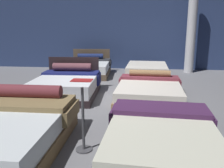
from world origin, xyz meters
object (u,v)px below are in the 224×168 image
(bed_1, at_px, (161,141))
(bed_3, at_px, (149,90))
(bed_4, at_px, (88,68))
(bed_5, at_px, (147,71))
(bed_2, at_px, (67,85))
(support_pillar, at_px, (191,29))
(bed_0, at_px, (7,130))
(price_sign, at_px, (83,124))

(bed_1, distance_m, bed_3, 2.89)
(bed_4, bearing_deg, bed_5, -6.65)
(bed_1, relative_size, bed_2, 1.03)
(bed_1, distance_m, bed_4, 6.17)
(bed_4, height_order, support_pillar, support_pillar)
(bed_0, height_order, bed_3, bed_0)
(bed_5, xyz_separation_m, price_sign, (-1.11, -5.51, 0.17))
(bed_2, height_order, support_pillar, support_pillar)
(bed_1, distance_m, support_pillar, 7.19)
(bed_1, xyz_separation_m, bed_2, (-2.19, 2.87, 0.04))
(bed_0, distance_m, support_pillar, 8.00)
(bed_4, bearing_deg, bed_0, -92.06)
(bed_4, distance_m, bed_5, 2.25)
(bed_0, bearing_deg, bed_3, 52.10)
(price_sign, relative_size, support_pillar, 0.30)
(bed_2, xyz_separation_m, price_sign, (1.10, -2.80, 0.13))
(bed_0, bearing_deg, bed_2, 89.01)
(bed_0, bearing_deg, support_pillar, 59.10)
(price_sign, bearing_deg, bed_2, 111.42)
(bed_1, relative_size, bed_4, 0.98)
(bed_0, height_order, bed_1, bed_0)
(price_sign, height_order, support_pillar, support_pillar)
(support_pillar, bearing_deg, bed_0, -120.57)
(price_sign, xyz_separation_m, support_pillar, (2.87, 6.74, 1.35))
(price_sign, bearing_deg, bed_5, 78.61)
(bed_0, xyz_separation_m, bed_4, (0.00, 5.72, -0.00))
(bed_3, xyz_separation_m, price_sign, (-1.07, -2.83, 0.21))
(bed_3, height_order, price_sign, price_sign)
(bed_5, distance_m, price_sign, 5.62)
(bed_1, bearing_deg, bed_0, -177.50)
(bed_2, height_order, bed_5, bed_2)
(support_pillar, bearing_deg, bed_1, -104.65)
(bed_3, relative_size, price_sign, 2.06)
(bed_3, xyz_separation_m, bed_4, (-2.20, 2.86, 0.07))
(bed_3, height_order, bed_5, bed_3)
(bed_1, height_order, bed_2, bed_2)
(bed_2, distance_m, bed_4, 2.89)
(bed_3, relative_size, bed_4, 1.03)
(bed_0, distance_m, price_sign, 1.14)
(bed_0, relative_size, bed_1, 1.05)
(bed_1, bearing_deg, bed_4, 114.47)
(bed_2, height_order, bed_3, bed_2)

